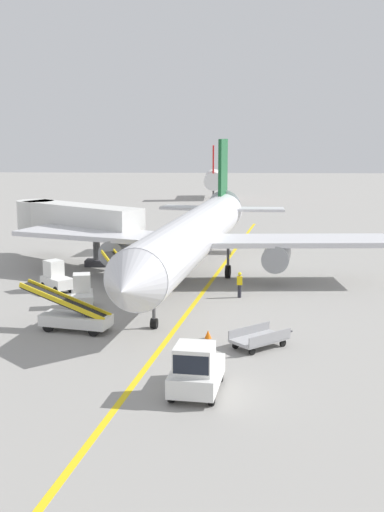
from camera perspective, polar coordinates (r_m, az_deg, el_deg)
ground_plane at (r=34.82m, az=-3.70°, el=-6.97°), size 300.00×300.00×0.00m
taxi_line_yellow at (r=39.46m, az=-0.29°, el=-4.83°), size 12.34×79.13×0.01m
airliner at (r=46.86m, az=0.28°, el=1.90°), size 28.28×35.28×10.10m
jet_bridge at (r=55.28m, az=-10.66°, el=3.17°), size 11.87×9.47×4.85m
pushback_tug at (r=27.06m, az=0.35°, el=-9.94°), size 2.36×3.82×2.20m
baggage_tug_near_wing at (r=45.13m, az=-11.79°, el=-1.88°), size 2.61×2.63×2.10m
baggage_tug_by_cargo_door at (r=40.43m, az=-9.58°, el=-3.25°), size 1.77×2.62×2.10m
belt_loader_forward_hold at (r=36.03m, az=-10.29°, el=-5.23°), size 5.16×2.40×2.59m
belt_loader_aft_hold at (r=43.64m, az=-5.96°, el=-2.34°), size 3.60×4.95×2.59m
baggage_cart_loaded at (r=32.94m, az=5.93°, el=-7.19°), size 3.39×3.04×0.94m
ground_crew_marshaller at (r=42.61m, az=4.18°, el=-2.44°), size 0.36×0.24×1.70m
safety_cone_nose_left at (r=54.49m, az=-12.10°, el=-0.53°), size 0.36×0.36×0.44m
safety_cone_wingtip_right at (r=34.30m, az=1.41°, el=-6.84°), size 0.36×0.36×0.44m
distant_aircraft_far_left at (r=109.80m, az=1.89°, el=6.76°), size 3.00×10.10×8.80m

